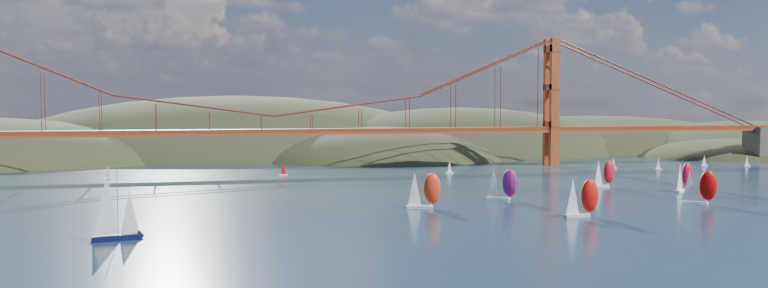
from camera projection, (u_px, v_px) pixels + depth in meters
ground at (376, 267)px, 123.55m from camera, size 1200.00×1200.00×0.00m
headlands at (341, 176)px, 404.84m from camera, size 725.00×225.00×96.00m
bridge at (269, 90)px, 296.01m from camera, size 552.00×12.00×55.00m
sloop_navy at (113, 209)px, 147.44m from camera, size 9.41×6.02×14.03m
racer_0 at (423, 189)px, 192.79m from camera, size 9.10×4.01×10.32m
racer_1 at (581, 197)px, 177.47m from camera, size 9.13×3.98×10.37m
racer_2 at (698, 186)px, 200.29m from camera, size 9.22×6.82×10.38m
racer_3 at (604, 173)px, 240.92m from camera, size 8.71×4.64×9.77m
racer_4 at (683, 176)px, 228.36m from camera, size 9.00×6.79×10.16m
racer_rwb at (501, 183)px, 209.20m from camera, size 8.85×6.50×9.96m
distant_boat_3 at (108, 173)px, 265.66m from camera, size 3.00×2.00×4.70m
distant_boat_4 at (613, 163)px, 308.66m from camera, size 3.00×2.00×4.70m
distant_boat_5 at (658, 164)px, 304.67m from camera, size 3.00×2.00×4.70m
distant_boat_6 at (704, 160)px, 322.66m from camera, size 3.00×2.00×4.70m
distant_boat_7 at (747, 161)px, 319.82m from camera, size 3.00×2.00×4.70m
distant_boat_8 at (449, 167)px, 287.11m from camera, size 3.00×2.00×4.70m
distant_boat_9 at (283, 169)px, 279.40m from camera, size 3.00×2.00×4.70m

